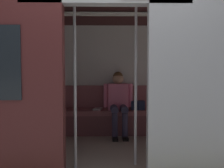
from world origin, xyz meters
name	(u,v)px	position (x,y,z in m)	size (l,w,h in m)	color
train_car	(103,54)	(0.05, -1.15, 1.47)	(6.40, 2.64, 2.23)	#ADAFB5
bench_seat	(106,116)	(0.00, -2.13, 0.36)	(2.67, 0.44, 0.47)	#935156
person_seated	(118,99)	(-0.23, -2.08, 0.69)	(0.55, 0.68, 1.20)	pink
handbag	(138,105)	(-0.60, -2.16, 0.55)	(0.26, 0.15, 0.17)	#262D4C
book	(98,109)	(0.17, -2.17, 0.48)	(0.15, 0.22, 0.03)	silver
grab_pole_door	(75,85)	(0.38, -0.45, 1.05)	(0.04, 0.04, 2.09)	silver
grab_pole_far	(136,85)	(-0.38, -0.56, 1.05)	(0.04, 0.04, 2.09)	silver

